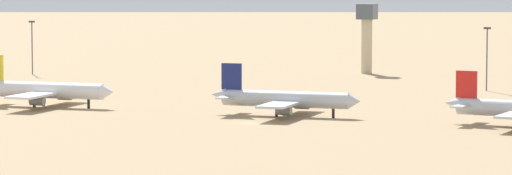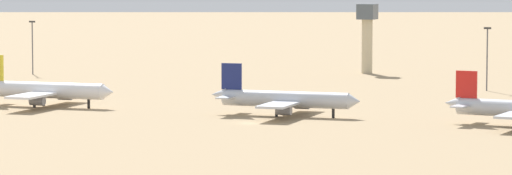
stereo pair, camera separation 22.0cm
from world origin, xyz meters
name	(u,v)px [view 2 (the right image)]	position (x,y,z in m)	size (l,w,h in m)	color
ground	(249,123)	(0.00, 0.00, 0.00)	(4000.00, 4000.00, 0.00)	#9E8460
parked_jet_yellow_1	(43,90)	(-55.29, 13.05, 3.73)	(34.42, 28.98, 11.37)	white
parked_jet_navy_2	(284,99)	(1.56, 15.09, 3.55)	(32.75, 27.56, 10.82)	silver
control_tower	(367,32)	(-18.54, 135.32, 12.38)	(5.20, 5.20, 20.51)	#C6B793
light_pole_west	(487,54)	(27.34, 90.64, 9.27)	(1.80, 0.50, 16.11)	#59595E
light_pole_east	(32,43)	(-108.06, 94.71, 9.06)	(1.80, 0.50, 15.71)	#59595E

